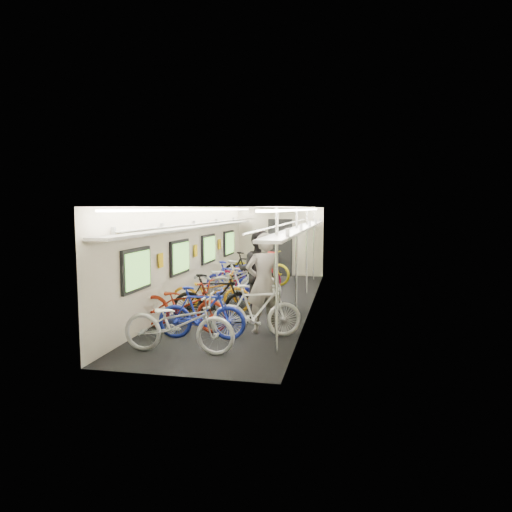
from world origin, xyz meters
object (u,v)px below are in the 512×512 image
at_px(bicycle_0, 179,323).
at_px(backpack, 271,261).
at_px(bicycle_1, 202,313).
at_px(passenger_near, 264,283).
at_px(passenger_mid, 257,271).

height_order(bicycle_0, backpack, backpack).
relative_size(bicycle_1, backpack, 4.26).
distance_m(bicycle_0, backpack, 2.76).
xyz_separation_m(bicycle_0, backpack, (1.12, 2.40, 0.78)).
bearing_deg(passenger_near, bicycle_0, 25.39).
relative_size(bicycle_1, passenger_mid, 0.85).
height_order(bicycle_0, passenger_mid, passenger_mid).
bearing_deg(bicycle_0, bicycle_1, -8.95).
bearing_deg(bicycle_1, bicycle_0, 166.65).
bearing_deg(passenger_mid, backpack, 117.11).
bearing_deg(passenger_near, backpack, -117.38).
bearing_deg(passenger_near, bicycle_1, 6.32).
height_order(passenger_near, passenger_mid, passenger_near).
distance_m(bicycle_0, bicycle_1, 0.84).
bearing_deg(passenger_mid, passenger_near, 103.70).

